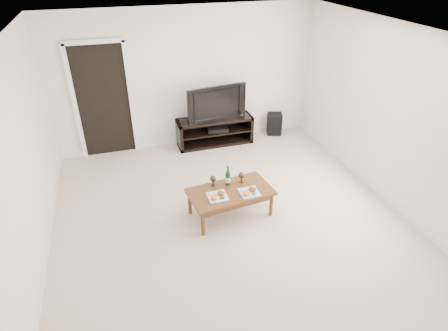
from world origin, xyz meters
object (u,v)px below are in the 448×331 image
Objects in this scene: media_console at (215,131)px; subwoofer at (274,124)px; coffee_table at (230,202)px; television at (214,102)px.

subwoofer is (1.33, 0.09, -0.06)m from media_console.
coffee_table is (-0.42, -2.29, -0.07)m from media_console.
media_console is 2.32m from coffee_table.
television is 2.71× the size of subwoofer.
media_console is 3.40× the size of subwoofer.
subwoofer is at bearing 53.62° from coffee_table.
media_console reaches higher than subwoofer.
television is (0.00, 0.00, 0.62)m from media_console.
media_console is 0.62m from television.
subwoofer is at bearing -5.33° from television.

